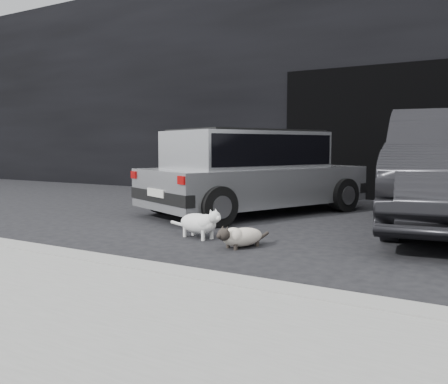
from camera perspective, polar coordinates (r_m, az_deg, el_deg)
The scene contains 8 objects.
ground at distance 6.29m, azimuth 2.03°, elevation -4.12°, with size 80.00×80.00×0.00m, color black.
building_facade at distance 11.72m, azimuth 20.93°, elevation 12.29°, with size 34.00×4.00×5.00m, color black.
garage_opening at distance 9.66m, azimuth 18.76°, elevation 6.72°, with size 4.00×0.10×2.60m, color black.
curb at distance 3.59m, azimuth -3.46°, elevation -10.59°, with size 18.00×0.25×0.12m, color gray.
sidewalk at distance 2.73m, azimuth -18.08°, elevation -16.30°, with size 18.00×2.20×0.11m, color gray.
silver_hatchback at distance 7.47m, azimuth 3.23°, elevation 2.91°, with size 2.89×3.87×1.30m.
cat_siamese at distance 4.95m, azimuth 1.86°, elevation -5.40°, with size 0.42×0.71×0.26m.
cat_white at distance 5.44m, azimuth -2.89°, elevation -3.73°, with size 0.78×0.39×0.37m.
Camera 1 is at (2.91, -5.48, 1.06)m, focal length 38.00 mm.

